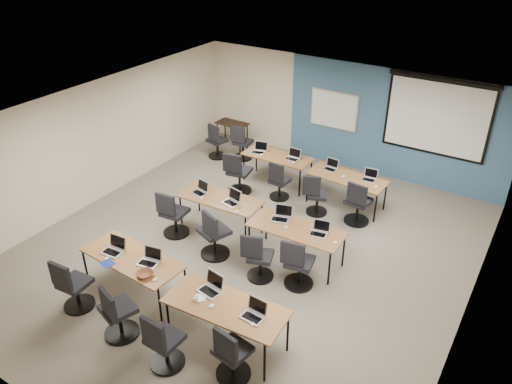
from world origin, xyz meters
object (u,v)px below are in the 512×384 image
Objects in this scene: laptop_2 at (212,287)px; task_chair_3 at (231,357)px; task_chair_1 at (117,316)px; laptop_3 at (254,313)px; projector_screen at (438,113)px; task_chair_11 at (357,206)px; laptop_11 at (370,177)px; training_table_front_right at (226,308)px; training_table_mid_left at (220,200)px; spare_chair_b at (216,144)px; laptop_0 at (114,248)px; task_chair_10 at (316,198)px; task_chair_2 at (163,345)px; task_chair_4 at (173,217)px; laptop_1 at (150,259)px; laptop_4 at (201,190)px; spare_chair_a at (242,145)px; task_chair_9 at (279,184)px; laptop_10 at (331,167)px; laptop_5 at (232,200)px; laptop_6 at (281,216)px; whiteboard at (334,110)px; task_chair_7 at (297,267)px; task_chair_8 at (238,176)px; training_table_front_left at (132,259)px; training_table_back_left at (277,158)px; laptop_8 at (259,150)px; task_chair_0 at (73,289)px; laptop_7 at (320,231)px; training_table_mid_right at (296,230)px; task_chair_6 at (258,260)px; task_chair_5 at (214,237)px.

laptop_2 is 1.15m from task_chair_3.
laptop_3 is at bearing 41.72° from task_chair_1.
projector_screen is 2.91m from task_chair_11.
training_table_front_right is at bearing -99.46° from laptop_11.
training_table_mid_left is 3.46m from spare_chair_b.
task_chair_10 is at bearing 61.26° from laptop_0.
task_chair_4 reaches higher than task_chair_2.
laptop_11 is at bearing 99.94° from task_chair_3.
laptop_1 is 2.43m from laptop_4.
spare_chair_a is at bearing 96.83° from laptop_0.
laptop_1 is 0.32× the size of task_chair_1.
task_chair_9 reaches higher than training_table_mid_left.
task_chair_3 is 3.32× the size of laptop_10.
laptop_5 is 1.13m from laptop_6.
laptop_11 is at bearing 22.27° from task_chair_9.
task_chair_7 is at bearing -71.68° from whiteboard.
laptop_1 is 0.35× the size of task_chair_9.
task_chair_8 reaches higher than laptop_4.
training_table_front_left is at bearing -168.69° from laptop_2.
spare_chair_b is at bearing 172.99° from task_chair_11.
laptop_8 reaches higher than training_table_back_left.
training_table_mid_left is 5.41× the size of laptop_4.
task_chair_0 is 4.33m from laptop_7.
training_table_mid_right is (1.24, -4.25, -0.77)m from whiteboard.
task_chair_6 is 3.86m from laptop_8.
laptop_7 is at bearing 100.90° from task_chair_3.
laptop_3 is at bearing -82.55° from task_chair_11.
training_table_mid_left and training_table_mid_right have the same top height.
training_table_mid_right is at bearing -106.57° from projector_screen.
laptop_1 is (0.28, -4.69, 0.11)m from training_table_back_left.
training_table_front_left is 0.98× the size of training_table_front_right.
task_chair_1 is 1.08× the size of task_chair_9.
laptop_5 is 0.36× the size of task_chair_9.
whiteboard reaches higher than laptop_0.
training_table_front_left is 1.88× the size of spare_chair_a.
training_table_front_right is 5.65× the size of laptop_1.
task_chair_5 is 3.51× the size of laptop_10.
laptop_6 reaches higher than laptop_7.
task_chair_4 is (-2.22, 1.65, -0.38)m from laptop_2.
spare_chair_a is at bearing -166.96° from projector_screen.
task_chair_3 reaches higher than laptop_1.
training_table_mid_right is at bearing -98.17° from task_chair_11.
laptop_3 and laptop_8 have the same top height.
task_chair_0 is (-1.24, -7.36, -1.04)m from whiteboard.
task_chair_11 reaches higher than task_chair_7.
laptop_7 is 0.95× the size of laptop_8.
spare_chair_b is at bearing 115.01° from training_table_front_left.
training_table_mid_right is at bearing -7.94° from training_table_mid_left.
projector_screen is 2.47× the size of task_chair_6.
task_chair_7 is at bearing 77.01° from training_table_front_right.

